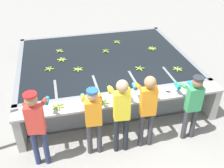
# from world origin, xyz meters

# --- Properties ---
(ground_plane) EXTENTS (80.00, 80.00, 0.00)m
(ground_plane) POSITION_xyz_m (0.00, 0.00, 0.00)
(ground_plane) COLOR gray
(ground_plane) RESTS_ON ground
(wash_tank) EXTENTS (4.72, 3.71, 0.89)m
(wash_tank) POSITION_xyz_m (0.00, 2.29, 0.44)
(wash_tank) COLOR gray
(wash_tank) RESTS_ON ground
(work_ledge) EXTENTS (4.72, 0.45, 0.89)m
(work_ledge) POSITION_xyz_m (0.00, 0.23, 0.64)
(work_ledge) COLOR #9E9E99
(work_ledge) RESTS_ON ground
(worker_0) EXTENTS (0.47, 0.74, 1.71)m
(worker_0) POSITION_xyz_m (-1.83, -0.33, 1.05)
(worker_0) COLOR navy
(worker_0) RESTS_ON ground
(worker_1) EXTENTS (0.43, 0.72, 1.59)m
(worker_1) POSITION_xyz_m (-0.75, -0.28, 0.96)
(worker_1) COLOR #38383D
(worker_1) RESTS_ON ground
(worker_2) EXTENTS (0.44, 0.73, 1.76)m
(worker_2) POSITION_xyz_m (-0.20, -0.35, 1.06)
(worker_2) COLOR #1E2328
(worker_2) RESTS_ON ground
(worker_3) EXTENTS (0.44, 0.73, 1.75)m
(worker_3) POSITION_xyz_m (0.35, -0.33, 1.06)
(worker_3) COLOR #38383D
(worker_3) RESTS_ON ground
(worker_4) EXTENTS (0.41, 0.72, 1.59)m
(worker_4) POSITION_xyz_m (1.36, -0.33, 0.96)
(worker_4) COLOR #38383D
(worker_4) RESTS_ON ground
(banana_bunch_floating_0) EXTENTS (0.28, 0.27, 0.08)m
(banana_bunch_floating_0) POSITION_xyz_m (-1.52, 1.94, 0.90)
(banana_bunch_floating_0) COLOR #7FAD33
(banana_bunch_floating_0) RESTS_ON wash_tank
(banana_bunch_floating_1) EXTENTS (0.27, 0.28, 0.08)m
(banana_bunch_floating_1) POSITION_xyz_m (-0.79, 1.74, 0.90)
(banana_bunch_floating_1) COLOR #93BC3D
(banana_bunch_floating_1) RESTS_ON wash_tank
(banana_bunch_floating_2) EXTENTS (0.28, 0.26, 0.08)m
(banana_bunch_floating_2) POSITION_xyz_m (1.73, 1.15, 0.90)
(banana_bunch_floating_2) COLOR #93BC3D
(banana_bunch_floating_2) RESTS_ON wash_tank
(banana_bunch_floating_3) EXTENTS (0.28, 0.28, 0.08)m
(banana_bunch_floating_3) POSITION_xyz_m (1.54, 2.49, 0.90)
(banana_bunch_floating_3) COLOR #8CB738
(banana_bunch_floating_3) RESTS_ON wash_tank
(banana_bunch_floating_4) EXTENTS (0.25, 0.25, 0.08)m
(banana_bunch_floating_4) POSITION_xyz_m (0.14, 2.64, 0.90)
(banana_bunch_floating_4) COLOR #75A333
(banana_bunch_floating_4) RESTS_ON wash_tank
(banana_bunch_floating_5) EXTENTS (0.24, 0.24, 0.08)m
(banana_bunch_floating_5) POSITION_xyz_m (-1.18, 2.97, 0.90)
(banana_bunch_floating_5) COLOR #9EC642
(banana_bunch_floating_5) RESTS_ON wash_tank
(banana_bunch_floating_6) EXTENTS (0.27, 0.27, 0.08)m
(banana_bunch_floating_6) POSITION_xyz_m (0.78, 1.41, 0.90)
(banana_bunch_floating_6) COLOR #7FAD33
(banana_bunch_floating_6) RESTS_ON wash_tank
(banana_bunch_floating_7) EXTENTS (0.28, 0.28, 0.08)m
(banana_bunch_floating_7) POSITION_xyz_m (-1.16, 2.39, 0.90)
(banana_bunch_floating_7) COLOR #9EC642
(banana_bunch_floating_7) RESTS_ON wash_tank
(banana_bunch_floating_8) EXTENTS (0.26, 0.26, 0.08)m
(banana_bunch_floating_8) POSITION_xyz_m (0.63, 3.20, 0.90)
(banana_bunch_floating_8) COLOR #8CB738
(banana_bunch_floating_8) RESTS_ON wash_tank
(banana_bunch_ledge_0) EXTENTS (0.27, 0.28, 0.08)m
(banana_bunch_ledge_0) POSITION_xyz_m (-1.41, 0.26, 0.91)
(banana_bunch_ledge_0) COLOR #93BC3D
(banana_bunch_ledge_0) RESTS_ON work_ledge
(banana_bunch_ledge_1) EXTENTS (0.28, 0.27, 0.08)m
(banana_bunch_ledge_1) POSITION_xyz_m (-0.46, 0.17, 0.91)
(banana_bunch_ledge_1) COLOR #7FAD33
(banana_bunch_ledge_1) RESTS_ON work_ledge
(banana_bunch_ledge_2) EXTENTS (0.23, 0.23, 0.08)m
(banana_bunch_ledge_2) POSITION_xyz_m (1.75, 0.33, 0.91)
(banana_bunch_ledge_2) COLOR #75A333
(banana_bunch_ledge_2) RESTS_ON work_ledge
(knife_0) EXTENTS (0.27, 0.27, 0.02)m
(knife_0) POSITION_xyz_m (0.05, 0.21, 0.90)
(knife_0) COLOR silver
(knife_0) RESTS_ON work_ledge
(knife_1) EXTENTS (0.33, 0.18, 0.02)m
(knife_1) POSITION_xyz_m (1.13, 0.21, 0.90)
(knife_1) COLOR silver
(knife_1) RESTS_ON work_ledge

